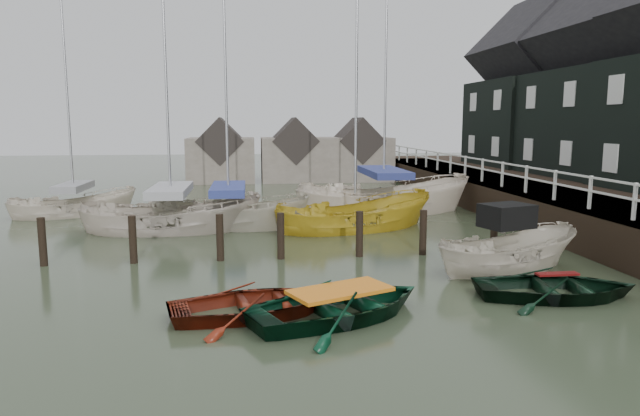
{
  "coord_description": "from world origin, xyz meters",
  "views": [
    {
      "loc": [
        -2.09,
        -13.77,
        4.09
      ],
      "look_at": [
        0.09,
        3.83,
        1.4
      ],
      "focal_mm": 32.0,
      "sensor_mm": 36.0,
      "label": 1
    }
  ],
  "objects": [
    {
      "name": "sailboat_c",
      "position": [
        1.91,
        7.54,
        0.01
      ],
      "size": [
        7.01,
        4.22,
        10.89
      ],
      "rotation": [
        0.0,
        0.0,
        1.85
      ],
      "color": "gold",
      "rests_on": "ground"
    },
    {
      "name": "ground",
      "position": [
        0.0,
        0.0,
        0.0
      ],
      "size": [
        120.0,
        120.0,
        0.0
      ],
      "primitive_type": "plane",
      "color": "#2D3622",
      "rests_on": "ground"
    },
    {
      "name": "motorboat",
      "position": [
        4.93,
        0.78,
        0.09
      ],
      "size": [
        4.89,
        3.01,
        2.73
      ],
      "rotation": [
        0.0,
        0.0,
        1.87
      ],
      "color": "beige",
      "rests_on": "ground"
    },
    {
      "name": "rowboat_dkgreen",
      "position": [
        4.99,
        -1.64,
        0.0
      ],
      "size": [
        4.07,
        3.16,
        0.77
      ],
      "primitive_type": "imported",
      "rotation": [
        0.0,
        0.0,
        1.43
      ],
      "color": "black",
      "rests_on": "ground"
    },
    {
      "name": "rowboat_green",
      "position": [
        -0.26,
        -2.39,
        0.0
      ],
      "size": [
        4.92,
        4.31,
        0.85
      ],
      "primitive_type": "imported",
      "rotation": [
        0.0,
        0.0,
        1.98
      ],
      "color": "black",
      "rests_on": "ground"
    },
    {
      "name": "sailboat_a",
      "position": [
        -5.05,
        7.94,
        0.06
      ],
      "size": [
        6.75,
        2.57,
        11.85
      ],
      "rotation": [
        0.0,
        0.0,
        1.57
      ],
      "color": "beige",
      "rests_on": "ground"
    },
    {
      "name": "sailboat_e",
      "position": [
        -9.8,
        12.24,
        0.07
      ],
      "size": [
        5.73,
        4.1,
        10.2
      ],
      "rotation": [
        0.0,
        0.0,
        2.01
      ],
      "color": "beige",
      "rests_on": "ground"
    },
    {
      "name": "far_sheds",
      "position": [
        0.83,
        26.0,
        1.86
      ],
      "size": [
        14.0,
        4.08,
        4.39
      ],
      "color": "#665B51",
      "rests_on": "ground"
    },
    {
      "name": "sailboat_d",
      "position": [
        3.93,
        11.36,
        0.06
      ],
      "size": [
        8.16,
        3.27,
        13.2
      ],
      "rotation": [
        0.0,
        0.0,
        1.6
      ],
      "color": "beige",
      "rests_on": "ground"
    },
    {
      "name": "rowboat_red",
      "position": [
        -2.0,
        -1.99,
        0.0
      ],
      "size": [
        4.14,
        3.33,
        0.76
      ],
      "primitive_type": "imported",
      "rotation": [
        0.0,
        0.0,
        1.78
      ],
      "color": "#631C0E",
      "rests_on": "ground"
    },
    {
      "name": "land_strip",
      "position": [
        15.0,
        10.0,
        0.0
      ],
      "size": [
        14.0,
        38.0,
        1.5
      ],
      "primitive_type": "cube",
      "color": "black",
      "rests_on": "ground"
    },
    {
      "name": "mooring_pilings",
      "position": [
        -1.11,
        3.0,
        0.5
      ],
      "size": [
        13.72,
        0.22,
        1.8
      ],
      "color": "black",
      "rests_on": "ground"
    },
    {
      "name": "pier",
      "position": [
        9.48,
        10.0,
        0.71
      ],
      "size": [
        3.04,
        32.0,
        2.7
      ],
      "color": "black",
      "rests_on": "ground"
    },
    {
      "name": "sailboat_b",
      "position": [
        -2.93,
        8.57,
        0.06
      ],
      "size": [
        6.88,
        4.1,
        12.1
      ],
      "rotation": [
        0.0,
        0.0,
        1.3
      ],
      "color": "#BBB4A0",
      "rests_on": "ground"
    }
  ]
}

